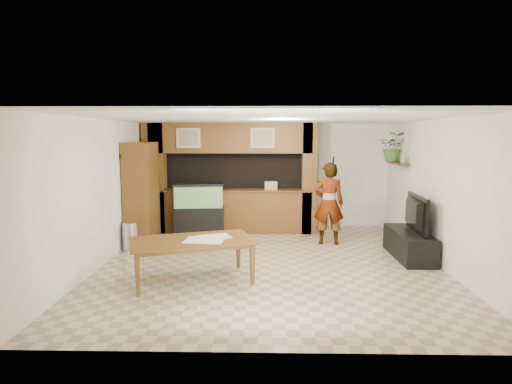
{
  "coord_description": "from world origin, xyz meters",
  "views": [
    {
      "loc": [
        -0.09,
        -7.56,
        2.31
      ],
      "look_at": [
        -0.26,
        0.6,
        1.23
      ],
      "focal_mm": 30.0,
      "sensor_mm": 36.0,
      "label": 1
    }
  ],
  "objects_px": {
    "aquarium": "(199,211)",
    "dining_table": "(193,261)",
    "pantry_cabinet": "(142,194)",
    "person": "(329,204)",
    "television": "(410,213)"
  },
  "relations": [
    {
      "from": "pantry_cabinet",
      "to": "aquarium",
      "type": "distance_m",
      "value": 1.36
    },
    {
      "from": "television",
      "to": "aquarium",
      "type": "bearing_deg",
      "value": 73.6
    },
    {
      "from": "pantry_cabinet",
      "to": "aquarium",
      "type": "xyz_separation_m",
      "value": [
        1.11,
        0.63,
        -0.48
      ]
    },
    {
      "from": "pantry_cabinet",
      "to": "dining_table",
      "type": "xyz_separation_m",
      "value": [
        1.47,
        -2.35,
        -0.75
      ]
    },
    {
      "from": "aquarium",
      "to": "person",
      "type": "relative_size",
      "value": 0.71
    },
    {
      "from": "pantry_cabinet",
      "to": "person",
      "type": "bearing_deg",
      "value": 1.42
    },
    {
      "from": "television",
      "to": "dining_table",
      "type": "relative_size",
      "value": 0.63
    },
    {
      "from": "pantry_cabinet",
      "to": "television",
      "type": "height_order",
      "value": "pantry_cabinet"
    },
    {
      "from": "pantry_cabinet",
      "to": "person",
      "type": "xyz_separation_m",
      "value": [
        3.96,
        0.1,
        -0.21
      ]
    },
    {
      "from": "television",
      "to": "person",
      "type": "height_order",
      "value": "person"
    },
    {
      "from": "aquarium",
      "to": "dining_table",
      "type": "relative_size",
      "value": 0.65
    },
    {
      "from": "pantry_cabinet",
      "to": "dining_table",
      "type": "relative_size",
      "value": 1.13
    },
    {
      "from": "pantry_cabinet",
      "to": "person",
      "type": "relative_size",
      "value": 1.24
    },
    {
      "from": "pantry_cabinet",
      "to": "television",
      "type": "distance_m",
      "value": 5.43
    },
    {
      "from": "aquarium",
      "to": "pantry_cabinet",
      "type": "bearing_deg",
      "value": -157.15
    }
  ]
}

